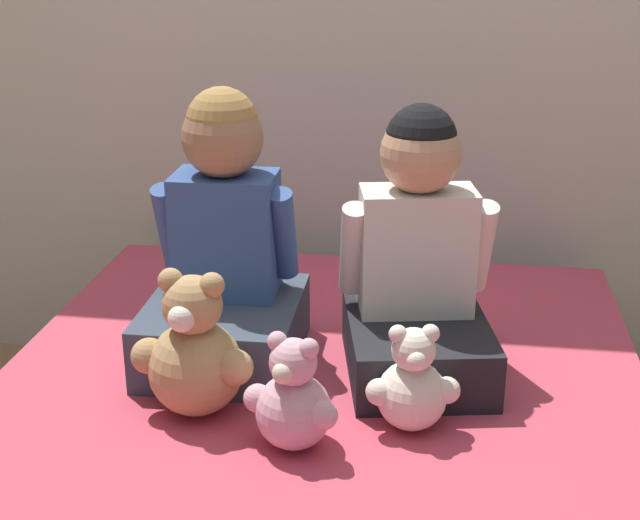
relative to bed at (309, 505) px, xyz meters
The scene contains 6 objects.
bed is the anchor object (origin of this frame).
child_on_left 0.58m from the bed, 133.14° to the left, with size 0.35×0.39×0.62m.
child_on_right 0.57m from the bed, 50.31° to the left, with size 0.38×0.44×0.60m.
teddy_bear_held_by_left_child 0.43m from the bed, behind, with size 0.26×0.20×0.31m.
teddy_bear_held_by_right_child 0.39m from the bed, ahead, with size 0.19×0.14×0.23m.
teddy_bear_between_children 0.35m from the bed, 94.76° to the right, with size 0.19×0.15×0.24m.
Camera 1 is at (0.26, -1.59, 1.41)m, focal length 50.00 mm.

